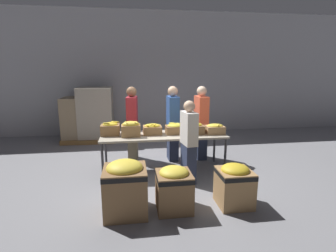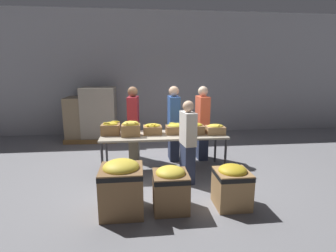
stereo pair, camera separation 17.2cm
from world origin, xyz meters
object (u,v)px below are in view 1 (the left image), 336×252
object	(u,v)px
banana_box_0	(110,129)
banana_box_1	(131,129)
banana_box_3	(175,128)
volunteer_2	(201,123)
volunteer_0	(173,124)
pallet_stack_1	(96,115)
donation_bin_1	(174,187)
banana_box_2	(152,129)
banana_box_5	(215,129)
pallet_stack_0	(79,120)
sorting_table	(164,137)
donation_bin_2	(234,184)
volunteer_1	(189,142)
volunteer_3	(132,124)
donation_bin_0	(125,186)
banana_box_4	(194,128)

from	to	relation	value
banana_box_0	banana_box_1	world-z (taller)	banana_box_1
banana_box_3	volunteer_2	size ratio (longest dim) A/B	0.22
volunteer_0	pallet_stack_1	bearing A→B (deg)	-137.77
banana_box_3	donation_bin_1	bearing A→B (deg)	-100.05
banana_box_2	banana_box_5	world-z (taller)	banana_box_2
pallet_stack_0	pallet_stack_1	xyz separation A→B (m)	(0.50, 0.01, 0.14)
pallet_stack_1	sorting_table	bearing A→B (deg)	-58.34
banana_box_1	donation_bin_2	size ratio (longest dim) A/B	0.56
volunteer_1	volunteer_3	world-z (taller)	volunteer_3
pallet_stack_1	donation_bin_0	bearing A→B (deg)	-78.18
banana_box_2	volunteer_2	bearing A→B (deg)	26.25
banana_box_3	volunteer_2	world-z (taller)	volunteer_2
banana_box_0	banana_box_3	bearing A→B (deg)	-2.54
volunteer_3	pallet_stack_0	xyz separation A→B (m)	(-1.57, 1.97, -0.22)
sorting_table	pallet_stack_0	size ratio (longest dim) A/B	1.96
sorting_table	banana_box_2	xyz separation A→B (m)	(-0.23, 0.06, 0.17)
volunteer_0	pallet_stack_0	bearing A→B (deg)	-131.26
sorting_table	volunteer_3	distance (m)	1.02
banana_box_0	banana_box_4	size ratio (longest dim) A/B	1.04
banana_box_5	donation_bin_2	size ratio (longest dim) A/B	0.56
donation_bin_0	pallet_stack_1	distance (m)	4.52
banana_box_4	volunteer_2	size ratio (longest dim) A/B	0.22
banana_box_0	donation_bin_0	bearing A→B (deg)	-79.74
banana_box_0	banana_box_4	xyz separation A→B (m)	(1.75, -0.13, -0.01)
donation_bin_0	pallet_stack_1	xyz separation A→B (m)	(-0.92, 4.41, 0.36)
banana_box_2	sorting_table	bearing A→B (deg)	-13.94
banana_box_0	sorting_table	bearing A→B (deg)	-5.33
banana_box_4	donation_bin_0	world-z (taller)	banana_box_4
banana_box_3	volunteer_3	world-z (taller)	volunteer_3
sorting_table	banana_box_4	xyz separation A→B (m)	(0.65, -0.03, 0.17)
sorting_table	pallet_stack_1	bearing A→B (deg)	121.66
banana_box_1	banana_box_3	world-z (taller)	banana_box_1
pallet_stack_0	volunteer_1	bearing A→B (deg)	-52.62
volunteer_0	volunteer_2	size ratio (longest dim) A/B	1.00
sorting_table	banana_box_3	distance (m)	0.30
banana_box_4	volunteer_0	bearing A→B (deg)	116.38
pallet_stack_1	banana_box_0	bearing A→B (deg)	-77.17
sorting_table	banana_box_1	size ratio (longest dim) A/B	6.82
banana_box_0	volunteer_1	size ratio (longest dim) A/B	0.25
pallet_stack_0	sorting_table	bearing A→B (deg)	-51.28
volunteer_2	pallet_stack_1	distance (m)	3.43
banana_box_3	banana_box_5	distance (m)	0.85
banana_box_4	pallet_stack_0	distance (m)	4.01
donation_bin_1	pallet_stack_0	world-z (taller)	pallet_stack_0
pallet_stack_1	volunteer_2	bearing A→B (deg)	-38.10
volunteer_1	volunteer_2	distance (m)	1.44
banana_box_1	pallet_stack_1	distance (m)	3.02
banana_box_5	pallet_stack_0	distance (m)	4.37
volunteer_1	donation_bin_0	distance (m)	1.58
banana_box_1	banana_box_5	xyz separation A→B (m)	(1.77, -0.03, -0.05)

